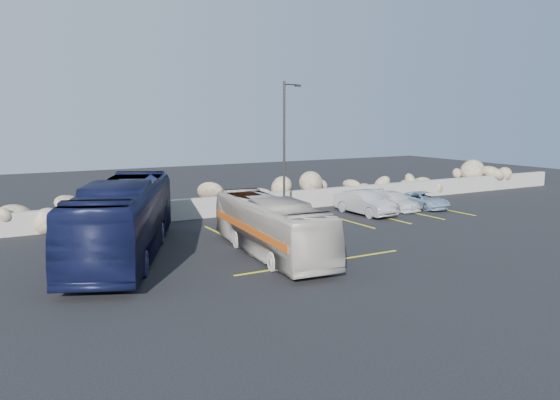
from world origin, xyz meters
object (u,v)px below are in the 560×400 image
car_a (284,210)px  car_d (424,200)px  lamppost (285,146)px  car_c (394,201)px  tour_coach (124,219)px  car_b (365,203)px  vintage_bus (271,226)px

car_a → car_d: 10.47m
lamppost → car_c: bearing=-6.0°
tour_coach → car_c: size_ratio=3.01×
car_a → lamppost: bearing=51.5°
tour_coach → car_a: size_ratio=2.77×
car_d → car_c: bearing=168.0°
tour_coach → car_b: 15.67m
lamppost → vintage_bus: 9.18m
car_b → car_c: (2.80, 0.54, -0.15)m
tour_coach → car_c: bearing=34.8°
car_b → car_d: car_b is taller
tour_coach → car_d: tour_coach is taller
lamppost → car_c: lamppost is taller
car_b → car_c: 2.86m
vintage_bus → car_b: vintage_bus is taller
car_c → car_d: (2.08, -0.55, -0.05)m
lamppost → tour_coach: size_ratio=0.67×
car_c → car_d: car_c is taller
car_a → car_c: size_ratio=1.09×
lamppost → tour_coach: bearing=-157.3°
lamppost → car_a: bearing=-123.0°
lamppost → car_b: 6.20m
car_a → vintage_bus: bearing=-129.4°
lamppost → car_c: 8.58m
car_c → car_d: size_ratio=1.04×
car_c → car_a: bearing=-178.1°
tour_coach → vintage_bus: bearing=-2.9°
tour_coach → car_c: tour_coach is taller
lamppost → car_b: (4.89, -1.35, -3.57)m
lamppost → tour_coach: (-10.46, -4.38, -2.64)m
vintage_bus → tour_coach: (-5.63, 2.82, 0.39)m
car_a → car_d: (10.46, -0.30, -0.20)m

